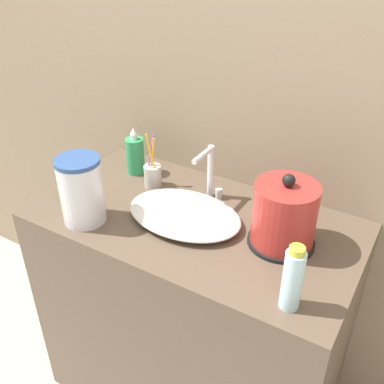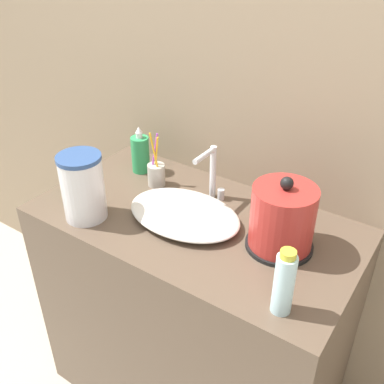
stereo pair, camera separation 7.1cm
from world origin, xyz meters
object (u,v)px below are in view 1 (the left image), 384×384
at_px(mouthwash_bottle, 135,155).
at_px(water_pitcher, 81,190).
at_px(faucet, 210,171).
at_px(electric_kettle, 284,217).
at_px(lotion_bottle, 65,183).
at_px(shampoo_bottle, 293,279).
at_px(toothbrush_cup, 153,175).

bearing_deg(mouthwash_bottle, water_pitcher, -81.77).
bearing_deg(faucet, water_pitcher, -131.20).
bearing_deg(water_pitcher, faucet, 48.80).
relative_size(faucet, electric_kettle, 0.81).
relative_size(lotion_bottle, shampoo_bottle, 0.79).
relative_size(lotion_bottle, water_pitcher, 0.67).
distance_m(faucet, electric_kettle, 0.33).
bearing_deg(mouthwash_bottle, lotion_bottle, -110.64).
distance_m(electric_kettle, water_pitcher, 0.62).
relative_size(shampoo_bottle, water_pitcher, 0.85).
bearing_deg(shampoo_bottle, lotion_bottle, 173.98).
distance_m(lotion_bottle, mouthwash_bottle, 0.29).
bearing_deg(electric_kettle, shampoo_bottle, -64.27).
bearing_deg(lotion_bottle, water_pitcher, -24.66).
bearing_deg(faucet, mouthwash_bottle, 177.17).
distance_m(electric_kettle, shampoo_bottle, 0.25).
distance_m(toothbrush_cup, shampoo_bottle, 0.70).
xyz_separation_m(shampoo_bottle, water_pitcher, (-0.70, 0.02, 0.02)).
relative_size(toothbrush_cup, mouthwash_bottle, 1.15).
xyz_separation_m(toothbrush_cup, water_pitcher, (-0.07, -0.29, 0.06)).
xyz_separation_m(faucet, water_pitcher, (-0.28, -0.32, 0.01)).
height_order(faucet, toothbrush_cup, toothbrush_cup).
bearing_deg(water_pitcher, mouthwash_bottle, 98.23).
bearing_deg(toothbrush_cup, mouthwash_bottle, 156.17).
height_order(mouthwash_bottle, water_pitcher, water_pitcher).
bearing_deg(electric_kettle, lotion_bottle, -169.20).
height_order(electric_kettle, lotion_bottle, electric_kettle).
bearing_deg(faucet, toothbrush_cup, -170.96).
height_order(lotion_bottle, mouthwash_bottle, mouthwash_bottle).
distance_m(shampoo_bottle, water_pitcher, 0.70).
relative_size(electric_kettle, lotion_bottle, 1.59).
xyz_separation_m(toothbrush_cup, lotion_bottle, (-0.21, -0.22, 0.01)).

